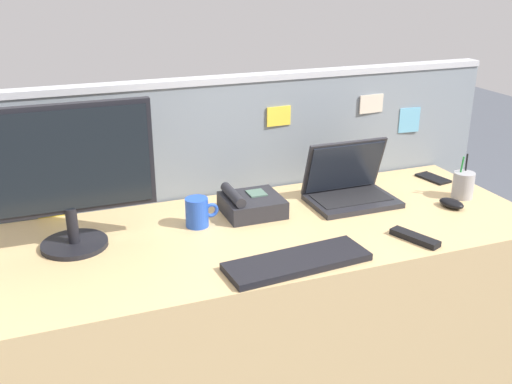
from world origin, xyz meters
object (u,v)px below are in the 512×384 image
Objects in this scene: laptop at (349,186)px; keyboard_main at (297,262)px; pen_cup at (463,185)px; coffee_mug at (198,212)px; desktop_monitor at (65,169)px; computer_mouse_right_hand at (451,203)px; desk_phone at (251,204)px; tv_remote at (415,238)px; cell_phone_black_slab at (433,178)px.

keyboard_main is at bearing -134.58° from laptop.
pen_cup reaches higher than coffee_mug.
laptop is at bearing 40.94° from keyboard_main.
desktop_monitor is 1.37m from computer_mouse_right_hand.
desk_phone is 0.59m from tv_remote.
pen_cup is 0.47m from tv_remote.
keyboard_main is 0.87m from pen_cup.
laptop is at bearing 133.54° from computer_mouse_right_hand.
coffee_mug is at bearing 128.62° from tv_remote.
coffee_mug is at bearing 0.87° from desktop_monitor.
pen_cup is at bearing -107.18° from cell_phone_black_slab.
desk_phone is 0.75m from computer_mouse_right_hand.
laptop is at bearing 179.55° from cell_phone_black_slab.
desk_phone reaches higher than keyboard_main.
coffee_mug is (-0.63, 0.36, 0.04)m from tv_remote.
desk_phone reaches higher than tv_remote.
pen_cup is 0.22m from cell_phone_black_slab.
computer_mouse_right_hand is at bearing -7.22° from desktop_monitor.
laptop is 1.88× the size of pen_cup.
desktop_monitor reaches higher than coffee_mug.
coffee_mug reaches higher than keyboard_main.
laptop is at bearing 2.09° from coffee_mug.
desktop_monitor is at bearing -178.41° from laptop.
desktop_monitor reaches higher than computer_mouse_right_hand.
cell_phone_black_slab is at bearing 5.64° from coffee_mug.
keyboard_main is 2.61× the size of pen_cup.
desktop_monitor reaches higher than cell_phone_black_slab.
coffee_mug is at bearing 154.06° from computer_mouse_right_hand.
desk_phone is at bearing 148.33° from computer_mouse_right_hand.
pen_cup is (0.43, -0.13, -0.01)m from laptop.
keyboard_main reaches higher than tv_remote.
desk_phone is (0.62, 0.04, -0.22)m from desktop_monitor.
cell_phone_black_slab is 1.06m from coffee_mug.
computer_mouse_right_hand is at bearing -31.29° from laptop.
desk_phone is 0.85m from cell_phone_black_slab.
pen_cup reaches higher than cell_phone_black_slab.
computer_mouse_right_hand is 0.58× the size of pen_cup.
laptop is 2.75× the size of coffee_mug.
desktop_monitor is 1.03m from laptop.
keyboard_main is (-0.00, -0.42, -0.03)m from desk_phone.
laptop is 3.22× the size of computer_mouse_right_hand.
computer_mouse_right_hand is at bearing -145.43° from pen_cup.
desktop_monitor is 3.18× the size of pen_cup.
coffee_mug is (-0.93, 0.18, 0.04)m from computer_mouse_right_hand.
tv_remote is (-0.42, -0.47, 0.01)m from cell_phone_black_slab.
keyboard_main is at bearing 160.73° from tv_remote.
keyboard_main reaches higher than cell_phone_black_slab.
laptop is 0.39m from tv_remote.
tv_remote is (0.43, 0.02, -0.00)m from keyboard_main.
desktop_monitor is 3.84× the size of cell_phone_black_slab.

